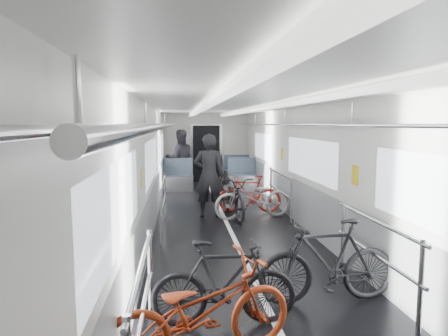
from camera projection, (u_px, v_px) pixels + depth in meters
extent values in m
cube|color=black|center=(232.00, 234.00, 7.53)|extent=(3.00, 14.00, 0.01)
cube|color=white|center=(232.00, 105.00, 7.26)|extent=(3.00, 14.00, 0.02)
cube|color=silver|center=(150.00, 172.00, 7.23)|extent=(0.02, 14.00, 2.40)
cube|color=silver|center=(310.00, 170.00, 7.57)|extent=(0.02, 14.00, 2.40)
cube|color=silver|center=(206.00, 148.00, 14.31)|extent=(3.00, 0.02, 2.40)
cube|color=white|center=(232.00, 233.00, 7.53)|extent=(0.08, 13.80, 0.01)
cube|color=gray|center=(153.00, 212.00, 7.32)|extent=(0.01, 13.90, 0.90)
cube|color=gray|center=(308.00, 208.00, 7.65)|extent=(0.01, 13.90, 0.90)
cube|color=white|center=(152.00, 161.00, 7.21)|extent=(0.01, 10.80, 0.75)
cube|color=white|center=(309.00, 159.00, 7.54)|extent=(0.01, 10.80, 0.75)
cube|color=white|center=(202.00, 109.00, 7.21)|extent=(0.14, 13.40, 0.05)
cube|color=white|center=(262.00, 109.00, 7.33)|extent=(0.14, 13.40, 0.05)
cube|color=black|center=(206.00, 154.00, 14.27)|extent=(0.95, 0.10, 2.00)
imported|color=#AC3615|center=(201.00, 311.00, 3.45)|extent=(1.85, 1.14, 0.92)
imported|color=black|center=(224.00, 283.00, 4.07)|extent=(1.51, 0.48, 0.90)
imported|color=black|center=(328.00, 261.00, 4.59)|extent=(1.66, 0.52, 0.99)
imported|color=#A7A6AB|center=(253.00, 198.00, 8.69)|extent=(1.85, 0.94, 0.93)
imported|color=#AC2115|center=(250.00, 194.00, 9.29)|extent=(1.52, 0.68, 0.88)
imported|color=black|center=(233.00, 197.00, 8.83)|extent=(0.85, 1.82, 0.92)
imported|color=black|center=(209.00, 176.00, 8.82)|extent=(0.74, 0.55, 1.85)
imported|color=#2E2A31|center=(180.00, 159.00, 12.88)|extent=(1.02, 0.85, 1.88)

